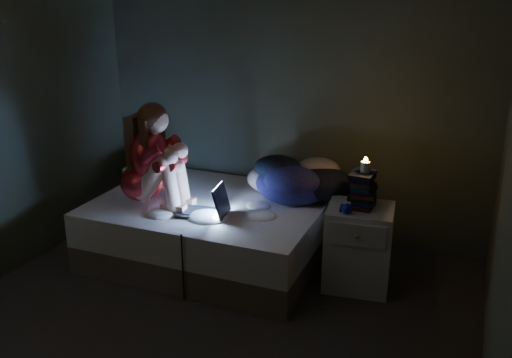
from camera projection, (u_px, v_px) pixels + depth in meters
The scene contains 12 objects.
floor at pixel (193, 338), 3.77m from camera, with size 3.60×3.80×0.02m, color black.
wall_back at pixel (289, 94), 5.01m from camera, with size 3.60×0.02×2.60m, color #4E5843.
bed at pixel (211, 229), 4.79m from camera, with size 1.87×1.40×0.51m, color silver, non-canonical shape.
pillow at pixel (153, 173), 5.20m from camera, with size 0.45×0.32×0.13m, color white.
woman at pixel (140, 153), 4.53m from camera, with size 0.53×0.35×0.86m, color maroon, non-canonical shape.
laptop at pixel (202, 199), 4.38m from camera, with size 0.38×0.27×0.27m, color black, non-canonical shape.
clothes_pile at pixel (293, 177), 4.67m from camera, with size 0.66×0.53×0.40m, color navy, non-canonical shape.
nightstand at pixel (358, 247), 4.31m from camera, with size 0.49×0.43×0.65m, color silver.
book_stack at pixel (364, 190), 4.18m from camera, with size 0.19×0.25×0.26m, color black, non-canonical shape.
candle at pixel (365, 168), 4.13m from camera, with size 0.07×0.07×0.08m, color beige.
phone at pixel (344, 207), 4.19m from camera, with size 0.07×0.14×0.01m, color black.
blue_orb at pixel (345, 208), 4.09m from camera, with size 0.08×0.08×0.08m, color #0F158B.
Camera 1 is at (1.60, -2.82, 2.22)m, focal length 39.53 mm.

